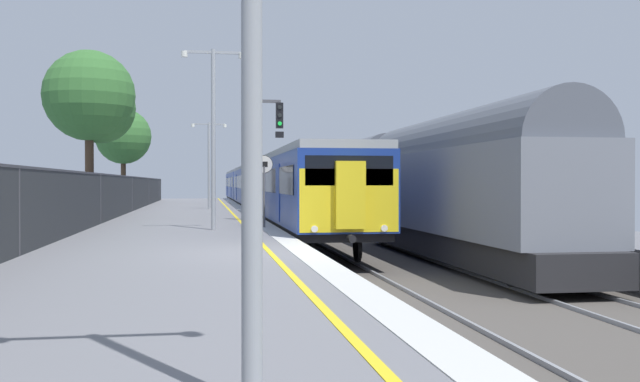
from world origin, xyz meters
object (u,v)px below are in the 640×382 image
speed_limit_sign (264,181)px  background_tree_centre (93,100)px  platform_lamp_far (209,157)px  platform_lamp_mid (213,124)px  signal_gantry (265,145)px  background_tree_left (123,138)px  commuter_train_at_platform (260,186)px  freight_train_adjacent_track (394,183)px

speed_limit_sign → background_tree_centre: 11.71m
speed_limit_sign → platform_lamp_far: platform_lamp_far is taller
speed_limit_sign → platform_lamp_mid: bearing=-151.8°
speed_limit_sign → background_tree_centre: background_tree_centre is taller
signal_gantry → background_tree_left: background_tree_left is taller
commuter_train_at_platform → signal_gantry: size_ratio=12.99×
signal_gantry → platform_lamp_mid: platform_lamp_mid is taller
background_tree_left → background_tree_centre: bearing=-88.0°
speed_limit_sign → background_tree_left: background_tree_left is taller
commuter_train_at_platform → signal_gantry: bearing=-93.9°
freight_train_adjacent_track → speed_limit_sign: size_ratio=12.78×
signal_gantry → speed_limit_sign: size_ratio=1.97×
signal_gantry → platform_lamp_far: bearing=98.8°
commuter_train_at_platform → freight_train_adjacent_track: 20.57m
freight_train_adjacent_track → signal_gantry: bearing=-169.2°
platform_lamp_far → signal_gantry: bearing=-81.2°
speed_limit_sign → background_tree_left: bearing=105.6°
background_tree_left → platform_lamp_far: bearing=-57.8°
commuter_train_at_platform → background_tree_left: 9.90m
speed_limit_sign → freight_train_adjacent_track: bearing=41.4°
platform_lamp_mid → background_tree_left: (-5.73, 27.45, 1.19)m
platform_lamp_far → commuter_train_at_platform: bearing=65.8°
speed_limit_sign → background_tree_left: size_ratio=0.37×
speed_limit_sign → platform_lamp_mid: 2.65m
speed_limit_sign → platform_lamp_far: 17.60m
speed_limit_sign → background_tree_centre: (-6.80, 8.84, 3.58)m
commuter_train_at_platform → speed_limit_sign: bearing=-94.2°
freight_train_adjacent_track → background_tree_centre: 13.66m
signal_gantry → speed_limit_sign: signal_gantry is taller
platform_lamp_far → background_tree_left: size_ratio=0.75×
speed_limit_sign → background_tree_left: 27.73m
speed_limit_sign → platform_lamp_far: bearing=95.5°
background_tree_left → commuter_train_at_platform: bearing=-7.5°
speed_limit_sign → background_tree_centre: size_ratio=0.33×
platform_lamp_mid → background_tree_centre: 11.14m
signal_gantry → background_tree_left: size_ratio=0.72×
background_tree_centre → signal_gantry: bearing=-33.4°
commuter_train_at_platform → background_tree_left: bearing=172.5°
platform_lamp_mid → speed_limit_sign: bearing=28.2°
platform_lamp_mid → background_tree_centre: (-5.11, 9.74, 1.75)m
commuter_train_at_platform → platform_lamp_far: 8.79m
signal_gantry → speed_limit_sign: 4.36m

